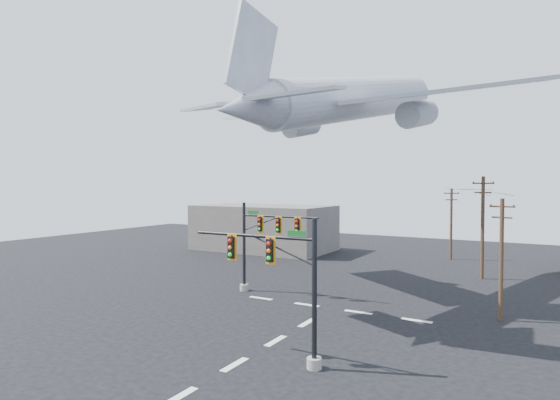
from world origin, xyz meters
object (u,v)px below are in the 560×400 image
Objects in this scene: utility_pole_a at (501,257)px; utility_pole_c at (451,222)px; signal_mast_far at (261,242)px; signal_mast_near at (286,284)px; utility_pole_b at (483,225)px; airliner at (355,100)px.

utility_pole_a is 0.95× the size of utility_pole_c.
utility_pole_c is at bearing 67.90° from signal_mast_far.
signal_mast_far is (-8.94, 11.98, 0.24)m from signal_mast_near.
utility_pole_c is (1.45, 37.56, 0.45)m from signal_mast_near.
airliner reaches higher than utility_pole_b.
signal_mast_far is 21.34m from utility_pole_b.
utility_pole_b is (-2.68, 13.90, 0.86)m from utility_pole_a.
airliner reaches higher than signal_mast_near.
airliner is (-8.77, -10.32, 10.88)m from utility_pole_b.
airliner is at bearing 177.34° from utility_pole_a.
signal_mast_far is 0.23× the size of airliner.
utility_pole_a is 16.78m from airliner.
utility_pole_a is at bearing -97.51° from airliner.
signal_mast_near is at bearing -93.87° from utility_pole_b.
utility_pole_b reaches higher than signal_mast_far.
signal_mast_far is 17.67m from utility_pole_a.
utility_pole_b is at bearing -30.48° from airliner.
airliner is at bearing -121.77° from utility_pole_b.
signal_mast_near is 15.87m from utility_pole_a.
utility_pole_b is 1.15× the size of utility_pole_c.
signal_mast_far is at bearing 126.74° from signal_mast_near.
utility_pole_b reaches higher than utility_pole_a.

